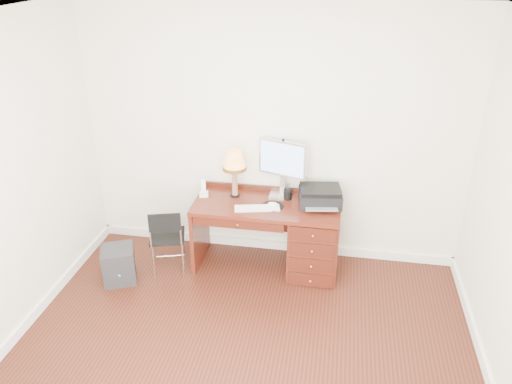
% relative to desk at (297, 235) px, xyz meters
% --- Properties ---
extents(ground, '(4.00, 4.00, 0.00)m').
position_rel_desk_xyz_m(ground, '(-0.32, -1.40, -0.41)').
color(ground, black).
rests_on(ground, ground).
extents(room_shell, '(4.00, 4.00, 4.00)m').
position_rel_desk_xyz_m(room_shell, '(-0.32, -0.77, -0.36)').
color(room_shell, white).
rests_on(room_shell, ground).
extents(desk, '(1.50, 0.67, 0.75)m').
position_rel_desk_xyz_m(desk, '(0.00, 0.00, 0.00)').
color(desk, '#541C11').
rests_on(desk, ground).
extents(monitor, '(0.51, 0.25, 0.60)m').
position_rel_desk_xyz_m(monitor, '(-0.21, 0.23, 0.72)').
color(monitor, silver).
rests_on(monitor, desk).
extents(keyboard, '(0.47, 0.23, 0.02)m').
position_rel_desk_xyz_m(keyboard, '(-0.40, -0.13, 0.35)').
color(keyboard, white).
rests_on(keyboard, desk).
extents(mouse_pad, '(0.23, 0.23, 0.05)m').
position_rel_desk_xyz_m(mouse_pad, '(-0.26, -0.05, 0.35)').
color(mouse_pad, black).
rests_on(mouse_pad, desk).
extents(printer, '(0.46, 0.39, 0.19)m').
position_rel_desk_xyz_m(printer, '(0.21, 0.08, 0.43)').
color(printer, black).
rests_on(printer, desk).
extents(leg_lamp, '(0.25, 0.25, 0.51)m').
position_rel_desk_xyz_m(leg_lamp, '(-0.68, 0.12, 0.71)').
color(leg_lamp, black).
rests_on(leg_lamp, desk).
extents(phone, '(0.11, 0.11, 0.19)m').
position_rel_desk_xyz_m(phone, '(-1.01, 0.06, 0.39)').
color(phone, white).
rests_on(phone, desk).
extents(pen_cup, '(0.09, 0.09, 0.11)m').
position_rel_desk_xyz_m(pen_cup, '(-0.13, 0.14, 0.39)').
color(pen_cup, black).
rests_on(pen_cup, desk).
extents(chair, '(0.44, 0.45, 0.75)m').
position_rel_desk_xyz_m(chair, '(-1.34, -0.30, 0.04)').
color(chair, black).
rests_on(chair, ground).
extents(equipment_box, '(0.42, 0.42, 0.37)m').
position_rel_desk_xyz_m(equipment_box, '(-1.77, -0.53, -0.23)').
color(equipment_box, black).
rests_on(equipment_box, ground).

